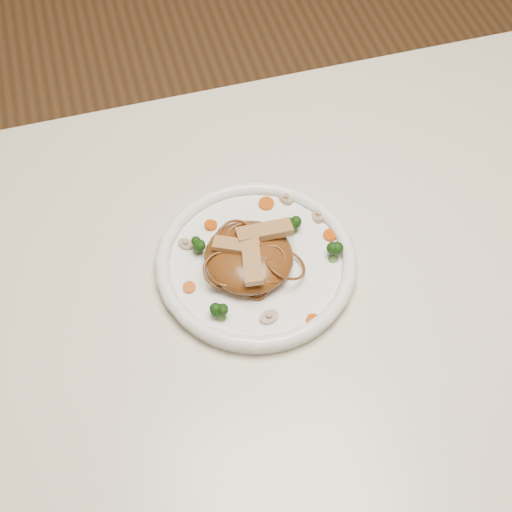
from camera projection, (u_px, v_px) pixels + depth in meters
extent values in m
plane|color=brown|center=(302.00, 455.00, 1.61)|extent=(4.00, 4.00, 0.00)
cube|color=beige|center=(329.00, 280.00, 1.01)|extent=(1.20, 0.80, 0.04)
cylinder|color=brown|center=(496.00, 191.00, 1.58)|extent=(0.06, 0.06, 0.71)
cylinder|color=white|center=(256.00, 265.00, 0.99)|extent=(0.35, 0.35, 0.02)
ellipsoid|color=brown|center=(249.00, 257.00, 0.96)|extent=(0.13, 0.13, 0.04)
cube|color=tan|center=(264.00, 231.00, 0.96)|extent=(0.08, 0.03, 0.01)
cube|color=tan|center=(236.00, 246.00, 0.95)|extent=(0.06, 0.05, 0.01)
cube|color=tan|center=(252.00, 260.00, 0.93)|extent=(0.04, 0.08, 0.01)
cylinder|color=#BB4A06|center=(266.00, 204.00, 1.04)|extent=(0.02, 0.02, 0.00)
cylinder|color=#BB4A06|center=(189.00, 287.00, 0.95)|extent=(0.02, 0.02, 0.00)
cylinder|color=#BB4A06|center=(330.00, 235.00, 1.00)|extent=(0.02, 0.02, 0.00)
cylinder|color=#BB4A06|center=(211.00, 225.00, 1.01)|extent=(0.02, 0.02, 0.00)
cylinder|color=#BB4A06|center=(313.00, 320.00, 0.93)|extent=(0.02, 0.02, 0.00)
cylinder|color=#BEA98E|center=(269.00, 317.00, 0.93)|extent=(0.03, 0.03, 0.01)
cylinder|color=#BEA98E|center=(318.00, 215.00, 1.02)|extent=(0.03, 0.03, 0.01)
cylinder|color=#BEA98E|center=(186.00, 244.00, 0.99)|extent=(0.03, 0.03, 0.01)
cylinder|color=#BEA98E|center=(286.00, 198.00, 1.04)|extent=(0.03, 0.03, 0.01)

